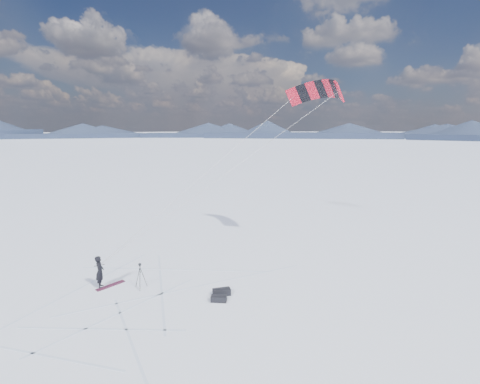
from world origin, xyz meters
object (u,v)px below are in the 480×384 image
gear_bag_a (222,292)px  snowboard (111,285)px  tripod (140,272)px  gear_bag_b (219,298)px  snowkiter (101,287)px

gear_bag_a → snowboard: bearing=154.9°
tripod → gear_bag_b: 4.67m
gear_bag_a → gear_bag_b: (-0.40, -0.55, -0.02)m
snowboard → tripod: 1.98m
snowkiter → gear_bag_b: size_ratio=2.05×
snowkiter → gear_bag_b: snowkiter is taller
gear_bag_b → tripod: bearing=165.5°
snowkiter → gear_bag_a: (5.53, -3.90, 0.18)m
tripod → gear_bag_b: bearing=-55.6°
snowboard → gear_bag_b: bearing=-65.4°
snowboard → tripod: tripod is taller
snowkiter → gear_bag_a: 6.77m
snowkiter → snowboard: bearing=-89.9°
snowkiter → snowboard: size_ratio=1.09×
snowboard → gear_bag_b: size_ratio=1.88×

